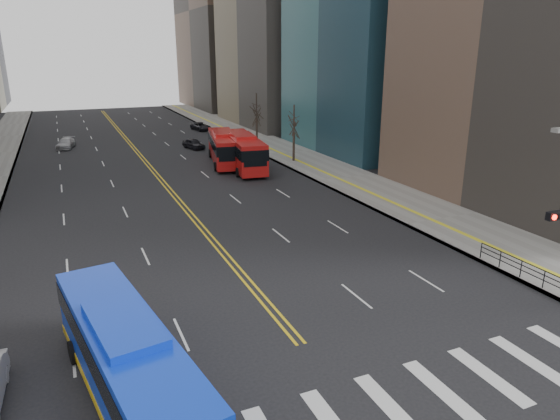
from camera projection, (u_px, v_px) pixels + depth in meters
ground at (363, 417)px, 17.72m from camera, size 220.00×220.00×0.00m
sidewalk_right at (288, 153)px, 63.67m from camera, size 7.00×130.00×0.15m
crosswalk at (363, 417)px, 17.72m from camera, size 26.70×4.00×0.01m
centerline at (136, 150)px, 65.75m from camera, size 0.55×100.00×0.01m
pedestrian_railing at (521, 266)px, 28.17m from camera, size 0.06×6.06×1.02m
street_trees at (81, 142)px, 43.68m from camera, size 35.20×47.20×7.60m
blue_bus at (128, 361)px, 17.83m from camera, size 4.40×12.23×3.49m
red_bus_near at (243, 149)px, 54.89m from camera, size 4.43×12.44×3.83m
red_bus_far at (224, 146)px, 57.35m from camera, size 4.97×11.94×3.68m
car_dark_mid at (194, 144)px, 66.56m from camera, size 2.65×4.25×1.35m
car_silver at (66, 143)px, 66.83m from camera, size 2.89×4.89×1.33m
car_dark_far at (201, 126)px, 82.26m from camera, size 2.84×4.85×1.27m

